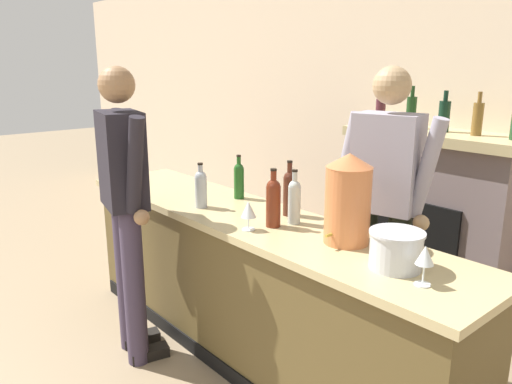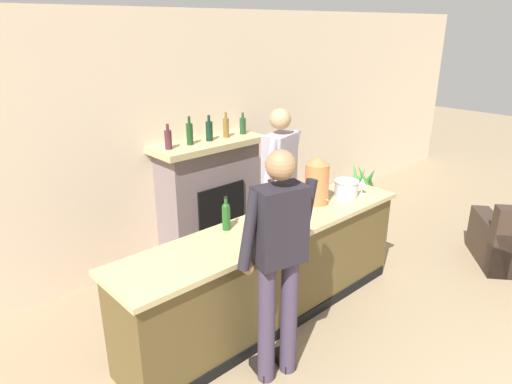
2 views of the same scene
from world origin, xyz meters
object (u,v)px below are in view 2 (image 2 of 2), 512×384
person_bartender (280,187)px  wine_glass_front_right (303,213)px  copper_dispenser (317,180)px  wine_bottle_riesling_slim (287,199)px  wine_bottle_port_short (294,203)px  wine_glass_back_row (362,183)px  potted_plant_corner (363,189)px  ice_bucket_steel (346,189)px  wine_bottle_rose_blush (226,215)px  wine_bottle_burgundy_dark (253,227)px  wine_bottle_merlot_tall (269,199)px  fireplace_stone (210,197)px  person_customer (279,259)px

person_bartender → wine_glass_front_right: size_ratio=11.13×
copper_dispenser → wine_bottle_riesling_slim: size_ratio=1.47×
wine_bottle_port_short → wine_glass_back_row: (0.97, -0.05, -0.02)m
potted_plant_corner → wine_glass_front_right: bearing=-156.1°
ice_bucket_steel → wine_bottle_rose_blush: (-1.39, 0.22, 0.05)m
person_bartender → wine_bottle_burgundy_dark: bearing=-146.6°
wine_bottle_port_short → potted_plant_corner: bearing=21.6°
wine_bottle_rose_blush → wine_glass_front_right: (0.55, -0.38, -0.02)m
potted_plant_corner → wine_glass_front_right: (-2.74, -1.21, 0.78)m
wine_glass_front_right → wine_bottle_merlot_tall: bearing=98.3°
wine_bottle_port_short → ice_bucket_steel: bearing=1.2°
wine_bottle_burgundy_dark → wine_bottle_merlot_tall: 0.58m
wine_bottle_riesling_slim → wine_bottle_rose_blush: wine_bottle_riesling_slim is taller
wine_bottle_merlot_tall → person_bartender: bearing=34.7°
potted_plant_corner → wine_bottle_port_short: (-2.70, -1.07, 0.81)m
potted_plant_corner → fireplace_stone: bearing=171.0°
wine_bottle_rose_blush → person_bartender: bearing=17.6°
person_customer → fireplace_stone: bearing=66.0°
copper_dispenser → wine_glass_front_right: size_ratio=2.84×
potted_plant_corner → copper_dispenser: (-2.26, -0.96, 0.90)m
wine_bottle_rose_blush → wine_glass_back_row: bearing=-10.2°
fireplace_stone → wine_bottle_merlot_tall: (-0.25, -1.25, 0.39)m
wine_bottle_riesling_slim → wine_bottle_rose_blush: 0.64m
person_bartender → wine_glass_back_row: (0.61, -0.58, 0.05)m
person_bartender → wine_glass_back_row: bearing=-43.6°
fireplace_stone → wine_bottle_rose_blush: bearing=-121.3°
potted_plant_corner → person_customer: (-3.44, -1.60, 0.74)m
wine_bottle_port_short → wine_bottle_riesling_slim: (0.04, 0.13, -0.01)m
ice_bucket_steel → wine_bottle_riesling_slim: 0.76m
fireplace_stone → potted_plant_corner: (2.54, -0.40, -0.42)m
potted_plant_corner → wine_bottle_riesling_slim: wine_bottle_riesling_slim is taller
person_bartender → copper_dispenser: size_ratio=3.91×
wine_bottle_riesling_slim → person_bartender: bearing=51.8°
potted_plant_corner → person_customer: person_customer is taller
copper_dispenser → wine_bottle_burgundy_dark: 1.04m
wine_glass_front_right → potted_plant_corner: bearing=23.9°
wine_glass_back_row → wine_glass_front_right: bearing=-174.6°
fireplace_stone → wine_glass_front_right: fireplace_stone is taller
fireplace_stone → wine_bottle_burgundy_dark: size_ratio=5.80×
fireplace_stone → wine_bottle_burgundy_dark: (-0.74, -1.56, 0.38)m
wine_bottle_merlot_tall → wine_bottle_port_short: wine_bottle_merlot_tall is taller
potted_plant_corner → wine_glass_back_row: size_ratio=4.05×
fireplace_stone → ice_bucket_steel: 1.62m
wine_bottle_burgundy_dark → wine_bottle_riesling_slim: wine_bottle_riesling_slim is taller
fireplace_stone → wine_bottle_rose_blush: size_ratio=5.60×
ice_bucket_steel → wine_bottle_merlot_tall: size_ratio=0.74×
wine_glass_back_row → wine_bottle_rose_blush: bearing=169.8°
person_bartender → wine_glass_front_right: 0.79m
person_customer → copper_dispenser: (1.17, 0.64, 0.16)m
wine_bottle_burgundy_dark → copper_dispenser: bearing=10.9°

